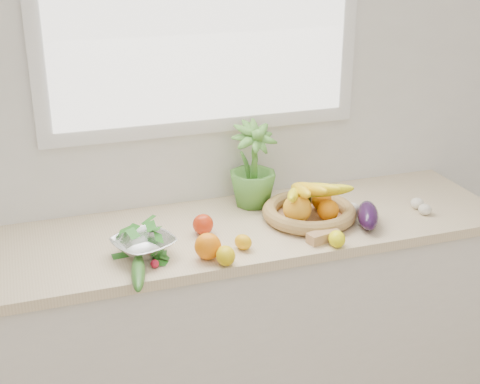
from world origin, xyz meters
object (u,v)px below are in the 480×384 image
object	(u,v)px
fruit_basket	(309,207)
colander_with_spinach	(144,241)
apple	(203,224)
cucumber	(138,272)
eggplant	(368,215)
potted_herb	(253,165)

from	to	relation	value
fruit_basket	colander_with_spinach	xyz separation A→B (m)	(-0.67, -0.09, 0.00)
apple	cucumber	size ratio (longest dim) A/B	0.32
eggplant	potted_herb	xyz separation A→B (m)	(-0.35, 0.33, 0.13)
cucumber	fruit_basket	bearing A→B (deg)	18.96
eggplant	cucumber	distance (m)	0.93
potted_herb	fruit_basket	xyz separation A→B (m)	(0.16, -0.21, -0.12)
eggplant	potted_herb	size ratio (longest dim) A/B	0.61
potted_herb	eggplant	bearing A→B (deg)	-43.37
apple	colander_with_spinach	size ratio (longest dim) A/B	0.29
apple	colander_with_spinach	bearing A→B (deg)	-157.32
fruit_basket	colander_with_spinach	distance (m)	0.68
potted_herb	colander_with_spinach	xyz separation A→B (m)	(-0.52, -0.30, -0.12)
cucumber	fruit_basket	xyz separation A→B (m)	(0.72, 0.25, 0.03)
eggplant	cucumber	bearing A→B (deg)	-172.27
eggplant	fruit_basket	world-z (taller)	fruit_basket
apple	fruit_basket	xyz separation A→B (m)	(0.43, -0.01, 0.01)
apple	eggplant	xyz separation A→B (m)	(0.62, -0.13, 0.00)
fruit_basket	colander_with_spinach	bearing A→B (deg)	-172.03
cucumber	fruit_basket	distance (m)	0.77
cucumber	colander_with_spinach	distance (m)	0.17
potted_herb	colander_with_spinach	bearing A→B (deg)	-149.44
apple	potted_herb	xyz separation A→B (m)	(0.27, 0.20, 0.14)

